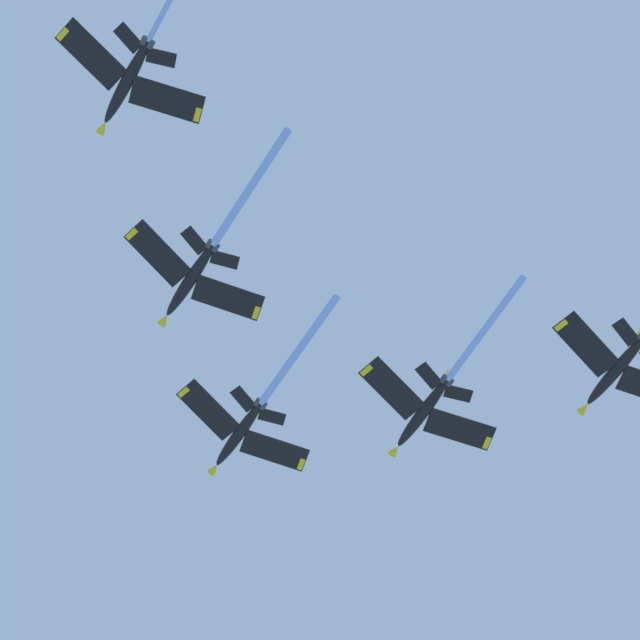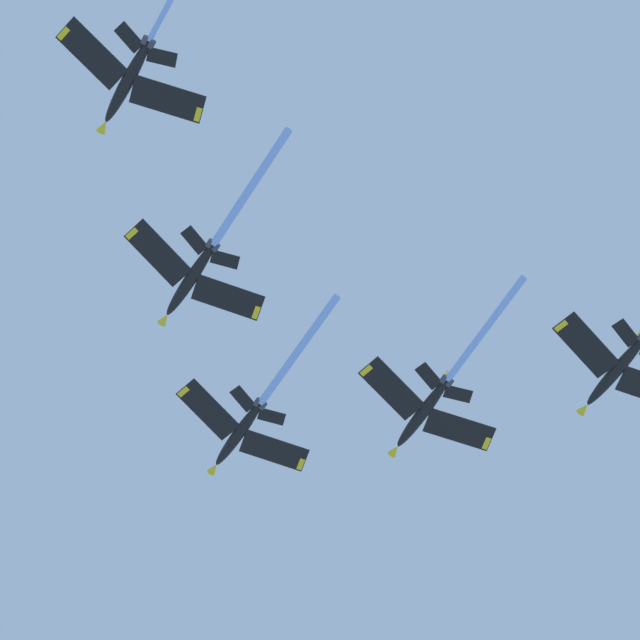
{
  "view_description": "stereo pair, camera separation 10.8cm",
  "coord_description": "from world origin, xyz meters",
  "px_view_note": "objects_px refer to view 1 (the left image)",
  "views": [
    {
      "loc": [
        44.65,
        -4.44,
        1.68
      ],
      "look_at": [
        13.6,
        19.28,
        169.06
      ],
      "focal_mm": 74.83,
      "sensor_mm": 36.0,
      "label": 1
    },
    {
      "loc": [
        44.59,
        -4.53,
        1.68
      ],
      "look_at": [
        13.6,
        19.28,
        169.06
      ],
      "focal_mm": 74.83,
      "sensor_mm": 36.0,
      "label": 2
    }
  ],
  "objects_px": {
    "jet_right_wing": "(437,393)",
    "jet_left_outer": "(139,60)",
    "jet_lead": "(256,410)",
    "jet_left_wing": "(207,254)"
  },
  "relations": [
    {
      "from": "jet_lead",
      "to": "jet_right_wing",
      "type": "relative_size",
      "value": 1.06
    },
    {
      "from": "jet_right_wing",
      "to": "jet_left_outer",
      "type": "relative_size",
      "value": 0.87
    },
    {
      "from": "jet_right_wing",
      "to": "jet_left_wing",
      "type": "bearing_deg",
      "value": -95.46
    },
    {
      "from": "jet_left_wing",
      "to": "jet_left_outer",
      "type": "height_order",
      "value": "jet_left_wing"
    },
    {
      "from": "jet_lead",
      "to": "jet_right_wing",
      "type": "height_order",
      "value": "jet_lead"
    },
    {
      "from": "jet_left_wing",
      "to": "jet_left_outer",
      "type": "distance_m",
      "value": 25.64
    },
    {
      "from": "jet_right_wing",
      "to": "jet_left_outer",
      "type": "height_order",
      "value": "jet_right_wing"
    },
    {
      "from": "jet_lead",
      "to": "jet_left_outer",
      "type": "relative_size",
      "value": 0.92
    },
    {
      "from": "jet_right_wing",
      "to": "jet_left_outer",
      "type": "bearing_deg",
      "value": -78.43
    },
    {
      "from": "jet_right_wing",
      "to": "jet_lead",
      "type": "bearing_deg",
      "value": -135.93
    }
  ]
}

